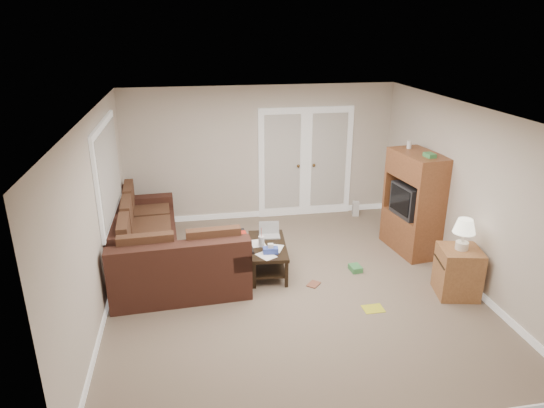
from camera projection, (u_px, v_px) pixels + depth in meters
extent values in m
plane|color=gray|center=(291.00, 287.00, 6.90)|extent=(5.50, 5.50, 0.00)
cube|color=white|center=(294.00, 111.00, 6.02)|extent=(5.00, 5.50, 0.02)
cube|color=beige|center=(97.00, 217.00, 6.06)|extent=(0.02, 5.50, 2.50)
cube|color=beige|center=(464.00, 194.00, 6.87)|extent=(0.02, 5.50, 2.50)
cube|color=beige|center=(261.00, 154.00, 9.00)|extent=(5.00, 0.02, 2.50)
cube|color=beige|center=(364.00, 322.00, 3.93)|extent=(5.00, 0.02, 2.50)
cube|color=white|center=(282.00, 165.00, 9.12)|extent=(0.90, 0.04, 2.13)
cube|color=white|center=(328.00, 162.00, 9.26)|extent=(0.90, 0.04, 2.13)
cube|color=silver|center=(282.00, 162.00, 9.07)|extent=(0.68, 0.02, 1.80)
cube|color=silver|center=(329.00, 160.00, 9.22)|extent=(0.68, 0.02, 1.80)
cube|color=white|center=(108.00, 171.00, 6.88)|extent=(0.04, 1.92, 1.42)
cube|color=silver|center=(110.00, 171.00, 6.88)|extent=(0.02, 1.74, 1.24)
cube|color=#3F2118|center=(147.00, 244.00, 7.71)|extent=(1.05, 2.42, 0.43)
cube|color=#3F2118|center=(122.00, 221.00, 7.49)|extent=(0.37, 2.38, 0.44)
cube|color=#3F2118|center=(146.00, 202.00, 8.57)|extent=(0.94, 0.30, 0.23)
cube|color=#533421|center=(151.00, 228.00, 7.63)|extent=(0.74, 2.30, 0.12)
cube|color=#3F2118|center=(181.00, 277.00, 6.73)|extent=(1.90, 1.03, 0.43)
cube|color=#3F2118|center=(180.00, 260.00, 6.26)|extent=(1.87, 0.35, 0.44)
cube|color=#3F2118|center=(237.00, 250.00, 6.78)|extent=(0.30, 0.94, 0.23)
cube|color=#533421|center=(179.00, 256.00, 6.71)|extent=(1.79, 0.71, 0.12)
cube|color=black|center=(237.00, 241.00, 6.74)|extent=(0.37, 0.84, 0.03)
cube|color=#B22013|center=(235.00, 234.00, 6.94)|extent=(0.34, 0.14, 0.02)
cube|color=black|center=(268.00, 246.00, 7.21)|extent=(0.63, 1.12, 0.05)
cube|color=black|center=(268.00, 262.00, 7.30)|extent=(0.55, 1.03, 0.03)
cylinder|color=silver|center=(261.00, 241.00, 7.12)|extent=(0.09, 0.09, 0.16)
cylinder|color=#B22013|center=(261.00, 232.00, 7.07)|extent=(0.01, 0.01, 0.14)
cube|color=#354BAD|center=(271.00, 250.00, 6.91)|extent=(0.22, 0.14, 0.09)
cube|color=white|center=(268.00, 247.00, 7.11)|extent=(0.40, 0.61, 0.00)
cube|color=brown|center=(411.00, 232.00, 7.95)|extent=(0.69, 1.09, 0.62)
cube|color=brown|center=(418.00, 166.00, 7.56)|extent=(0.69, 1.09, 0.41)
cube|color=black|center=(413.00, 200.00, 7.75)|extent=(0.57, 0.67, 0.51)
cube|color=black|center=(400.00, 200.00, 7.67)|extent=(0.08, 0.53, 0.41)
cube|color=#3D8747|center=(430.00, 155.00, 7.24)|extent=(0.15, 0.20, 0.06)
cylinder|color=silver|center=(409.00, 145.00, 7.74)|extent=(0.07, 0.07, 0.12)
cube|color=#9D6539|center=(458.00, 272.00, 6.60)|extent=(0.63, 0.63, 0.69)
cylinder|color=silver|center=(462.00, 246.00, 6.47)|extent=(0.17, 0.17, 0.11)
cylinder|color=silver|center=(463.00, 237.00, 6.42)|extent=(0.03, 0.03, 0.15)
cone|color=white|center=(465.00, 226.00, 6.37)|extent=(0.30, 0.30, 0.19)
cube|color=silver|center=(356.00, 209.00, 9.40)|extent=(0.13, 0.11, 0.29)
cube|color=gold|center=(373.00, 309.00, 6.37)|extent=(0.27, 0.22, 0.01)
cube|color=#3D8747|center=(355.00, 268.00, 7.34)|extent=(0.18, 0.22, 0.08)
imported|color=brown|center=(309.00, 283.00, 6.99)|extent=(0.24, 0.25, 0.02)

